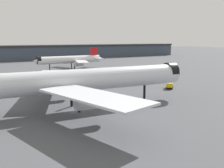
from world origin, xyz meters
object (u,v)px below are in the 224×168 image
object	(u,v)px
airliner_near_gate	(83,80)
baggage_cart_trailing	(38,84)
service_truck_front	(170,84)
airliner_far_taxiway	(70,60)

from	to	relation	value
airliner_near_gate	baggage_cart_trailing	distance (m)	39.88
service_truck_front	baggage_cart_trailing	xyz separation A→B (m)	(-46.03, 25.96, -0.61)
baggage_cart_trailing	airliner_far_taxiway	bearing A→B (deg)	-30.54
airliner_far_taxiway	baggage_cart_trailing	size ratio (longest dim) A/B	19.39
service_truck_front	baggage_cart_trailing	size ratio (longest dim) A/B	2.31
airliner_far_taxiway	baggage_cart_trailing	xyz separation A→B (m)	(-30.23, -54.61, -5.04)
service_truck_front	baggage_cart_trailing	world-z (taller)	service_truck_front
airliner_near_gate	baggage_cart_trailing	xyz separation A→B (m)	(-5.63, 38.87, -6.92)
airliner_near_gate	baggage_cart_trailing	size ratio (longest dim) A/B	28.39
baggage_cart_trailing	service_truck_front	bearing A→B (deg)	-120.99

